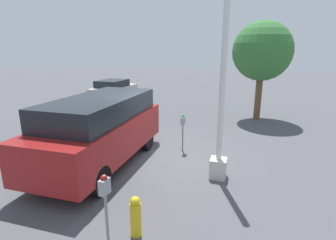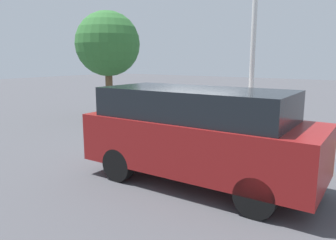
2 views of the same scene
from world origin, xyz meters
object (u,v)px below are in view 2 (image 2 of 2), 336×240
object	(u,v)px
parking_meter_near	(180,118)
street_tree	(108,44)
parked_van	(198,132)
lamp_post	(251,98)

from	to	relation	value
parking_meter_near	street_tree	xyz separation A→B (m)	(-5.40, 2.56, 2.39)
parked_van	street_tree	world-z (taller)	street_tree
parking_meter_near	lamp_post	xyz separation A→B (m)	(1.64, 1.42, 0.59)
parked_van	street_tree	distance (m)	8.85
parked_van	street_tree	xyz separation A→B (m)	(-7.18, 4.68, 2.21)
lamp_post	parking_meter_near	bearing A→B (deg)	-139.20
parking_meter_near	parked_van	distance (m)	2.77
parking_meter_near	street_tree	bearing A→B (deg)	159.79
parking_meter_near	street_tree	size ratio (longest dim) A/B	0.27
street_tree	parked_van	bearing A→B (deg)	-33.11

